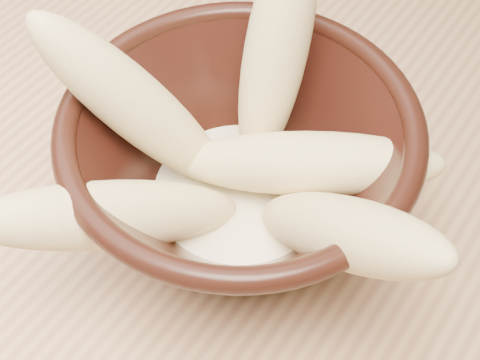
% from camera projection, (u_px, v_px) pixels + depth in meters
% --- Properties ---
extents(table, '(1.20, 0.80, 0.75)m').
position_uv_depth(table, '(103.00, 146.00, 0.67)').
color(table, tan).
rests_on(table, ground).
extents(bowl, '(0.24, 0.24, 0.13)m').
position_uv_depth(bowl, '(240.00, 170.00, 0.46)').
color(bowl, black).
rests_on(bowl, table).
extents(milk_puddle, '(0.13, 0.13, 0.02)m').
position_uv_depth(milk_puddle, '(240.00, 197.00, 0.48)').
color(milk_puddle, '#FDF1CC').
rests_on(milk_puddle, bowl).
extents(banana_upright, '(0.07, 0.12, 0.18)m').
position_uv_depth(banana_upright, '(276.00, 49.00, 0.45)').
color(banana_upright, '#DCBF82').
rests_on(banana_upright, bowl).
extents(banana_left, '(0.15, 0.11, 0.17)m').
position_uv_depth(banana_left, '(135.00, 105.00, 0.44)').
color(banana_left, '#DCBF82').
rests_on(banana_left, bowl).
extents(banana_right, '(0.17, 0.09, 0.15)m').
position_uv_depth(banana_right, '(343.00, 232.00, 0.39)').
color(banana_right, '#DCBF82').
rests_on(banana_right, bowl).
extents(banana_across, '(0.19, 0.12, 0.07)m').
position_uv_depth(banana_across, '(305.00, 163.00, 0.45)').
color(banana_across, '#DCBF82').
rests_on(banana_across, bowl).
extents(banana_front, '(0.13, 0.18, 0.13)m').
position_uv_depth(banana_front, '(117.00, 215.00, 0.42)').
color(banana_front, '#DCBF82').
rests_on(banana_front, bowl).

